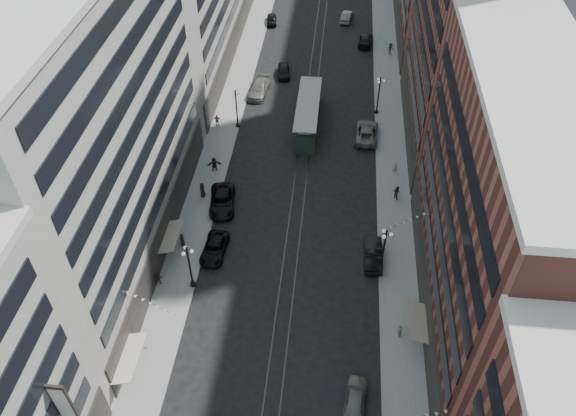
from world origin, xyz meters
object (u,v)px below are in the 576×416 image
at_px(lamppost_sw_mid, 236,107).
at_px(car_9, 272,20).
at_px(car_2, 215,248).
at_px(car_14, 347,17).
at_px(streetcar, 308,115).
at_px(car_13, 284,71).
at_px(lamppost_se_mid, 379,94).
at_px(pedestrian_4, 400,330).
at_px(car_12, 366,40).
at_px(pedestrian_9, 390,49).
at_px(car_8, 259,88).
at_px(pedestrian_2, 159,279).
at_px(car_11, 367,132).
at_px(car_10, 373,254).
at_px(car_4, 355,398).
at_px(car_7, 222,201).
at_px(pedestrian_5, 214,164).
at_px(pedestrian_7, 397,192).
at_px(pedestrian_extra_2, 202,190).
at_px(pedestrian_6, 217,121).
at_px(pedestrian_extra_0, 182,240).
at_px(lamppost_se_far, 384,249).
at_px(lamppost_sw_far, 190,266).

relative_size(lamppost_sw_mid, car_9, 1.36).
height_order(car_2, car_14, car_14).
xyz_separation_m(streetcar, car_13, (-4.50, 12.63, -0.92)).
height_order(lamppost_se_mid, pedestrian_4, lamppost_se_mid).
xyz_separation_m(car_12, pedestrian_9, (3.87, -3.13, 0.29)).
distance_m(lamppost_se_mid, pedestrian_9, 17.14).
bearing_deg(car_8, pedestrian_2, -92.10).
height_order(pedestrian_4, car_11, pedestrian_4).
bearing_deg(car_10, car_13, -70.85).
bearing_deg(car_4, car_2, -39.34).
bearing_deg(car_9, car_7, -96.78).
distance_m(car_2, car_10, 16.32).
xyz_separation_m(car_14, pedestrian_5, (-14.90, -42.67, 0.32)).
distance_m(pedestrian_2, car_11, 33.46).
height_order(car_12, pedestrian_7, pedestrian_7).
bearing_deg(car_10, lamppost_se_mid, -92.50).
bearing_deg(car_4, car_7, -49.11).
xyz_separation_m(car_13, pedestrian_5, (-5.97, -23.20, 0.33)).
bearing_deg(lamppost_sw_mid, car_10, -50.97).
height_order(car_11, pedestrian_9, pedestrian_9).
xyz_separation_m(pedestrian_9, pedestrian_extra_2, (-22.48, -35.92, 0.05)).
relative_size(car_4, car_9, 1.06).
bearing_deg(car_12, pedestrian_9, 147.02).
distance_m(car_11, car_13, 18.99).
bearing_deg(car_10, car_8, -63.06).
bearing_deg(car_13, car_14, 58.31).
xyz_separation_m(car_7, pedestrian_7, (19.56, 3.21, 0.19)).
height_order(car_4, pedestrian_9, pedestrian_9).
bearing_deg(car_14, pedestrian_6, 71.86).
distance_m(pedestrian_4, pedestrian_extra_2, 27.36).
bearing_deg(car_9, pedestrian_extra_0, -100.07).
xyz_separation_m(car_4, car_13, (-11.30, 51.52, 0.02)).
height_order(lamppost_sw_mid, car_9, lamppost_sw_mid).
relative_size(car_12, car_13, 1.19).
distance_m(lamppost_sw_mid, pedestrian_6, 3.35).
height_order(car_12, pedestrian_extra_2, pedestrian_extra_2).
height_order(car_7, pedestrian_extra_2, pedestrian_extra_2).
xyz_separation_m(pedestrian_6, pedestrian_extra_0, (0.41, -21.51, -0.15)).
bearing_deg(lamppost_se_mid, pedestrian_9, 82.01).
bearing_deg(car_7, car_12, 60.45).
bearing_deg(lamppost_sw_mid, car_14, 67.75).
height_order(car_7, pedestrian_5, pedestrian_5).
distance_m(lamppost_sw_mid, lamppost_se_far, 29.45).
bearing_deg(car_2, car_13, 87.70).
bearing_deg(pedestrian_7, pedestrian_5, 37.59).
xyz_separation_m(lamppost_sw_mid, car_4, (16.00, -37.66, -2.37)).
height_order(car_12, car_14, car_14).
xyz_separation_m(lamppost_sw_far, pedestrian_6, (-2.66, 26.71, -2.03)).
xyz_separation_m(car_7, pedestrian_extra_2, (-2.52, 1.30, 0.28)).
bearing_deg(car_12, car_9, -14.65).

